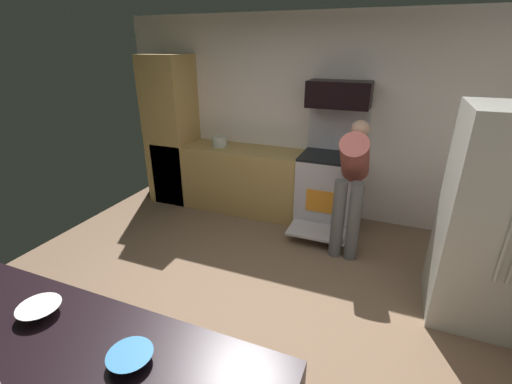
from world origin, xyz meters
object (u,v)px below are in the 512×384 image
oven_range (329,188)px  stock_pot (219,141)px  mixing_bowl_prep (130,358)px  refrigerator (501,222)px  mixing_bowl_large (40,310)px  microwave (339,94)px  person_cook (352,179)px

oven_range → stock_pot: bearing=179.5°
stock_pot → mixing_bowl_prep: bearing=-68.8°
refrigerator → mixing_bowl_prep: bearing=-130.2°
mixing_bowl_prep → refrigerator: bearing=49.8°
mixing_bowl_large → mixing_bowl_prep: size_ratio=1.06×
microwave → mixing_bowl_prep: (-0.27, -3.46, -0.75)m
person_cook → mixing_bowl_prep: person_cook is taller
oven_range → stock_pot: (-1.58, 0.01, 0.46)m
refrigerator → person_cook: bearing=154.1°
microwave → mixing_bowl_large: 3.60m
mixing_bowl_prep → stock_pot: size_ratio=0.94×
oven_range → refrigerator: 2.01m
mixing_bowl_large → refrigerator: bearing=40.4°
oven_range → mixing_bowl_prep: bearing=-94.6°
microwave → refrigerator: (1.57, -1.28, -0.77)m
microwave → mixing_bowl_prep: microwave is taller
refrigerator → mixing_bowl_large: refrigerator is taller
oven_range → mixing_bowl_prep: (-0.27, -3.37, 0.42)m
mixing_bowl_large → stock_pot: bearing=101.4°
person_cook → mixing_bowl_prep: bearing=-102.0°
microwave → mixing_bowl_large: bearing=-105.1°
oven_range → mixing_bowl_prep: 3.40m
microwave → stock_pot: size_ratio=3.36×
person_cook → microwave: bearing=115.5°
mixing_bowl_prep → person_cook: bearing=78.0°
mixing_bowl_prep → stock_pot: stock_pot is taller
microwave → refrigerator: 2.17m
oven_range → stock_pot: size_ratio=6.91×
mixing_bowl_large → mixing_bowl_prep: 0.65m
oven_range → microwave: bearing=90.0°
microwave → refrigerator: bearing=-39.3°
mixing_bowl_large → mixing_bowl_prep: (0.65, -0.06, -0.00)m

